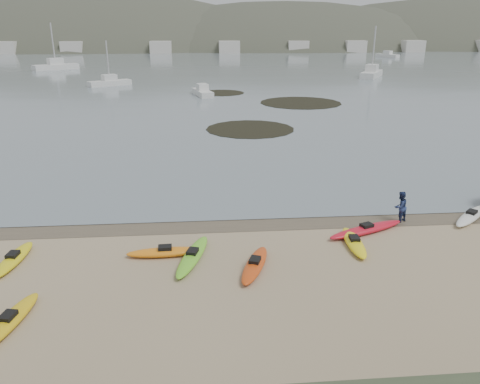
{
  "coord_description": "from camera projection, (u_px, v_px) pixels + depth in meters",
  "views": [
    {
      "loc": [
        -1.79,
        -21.35,
        9.18
      ],
      "look_at": [
        0.0,
        0.0,
        1.5
      ],
      "focal_mm": 35.0,
      "sensor_mm": 36.0,
      "label": 1
    }
  ],
  "objects": [
    {
      "name": "kelp_mats",
      "position": [
        268.0,
        107.0,
        55.12
      ],
      "size": [
        17.78,
        32.02,
        0.04
      ],
      "color": "black",
      "rests_on": "water"
    },
    {
      "name": "moored_boats",
      "position": [
        226.0,
        69.0,
        95.95
      ],
      "size": [
        94.2,
        82.56,
        1.31
      ],
      "color": "silver",
      "rests_on": "ground"
    },
    {
      "name": "ground",
      "position": [
        240.0,
        220.0,
        23.27
      ],
      "size": [
        600.0,
        600.0,
        0.0
      ],
      "primitive_type": "plane",
      "color": "tan",
      "rests_on": "ground"
    },
    {
      "name": "water",
      "position": [
        202.0,
        40.0,
        304.67
      ],
      "size": [
        1200.0,
        1200.0,
        0.0
      ],
      "primitive_type": "plane",
      "color": "slate",
      "rests_on": "ground"
    },
    {
      "name": "person_east",
      "position": [
        400.0,
        207.0,
        22.87
      ],
      "size": [
        0.95,
        0.87,
        1.57
      ],
      "primitive_type": "imported",
      "rotation": [
        0.0,
        0.0,
        3.61
      ],
      "color": "navy",
      "rests_on": "ground"
    },
    {
      "name": "far_town",
      "position": [
        222.0,
        47.0,
        159.08
      ],
      "size": [
        199.0,
        5.0,
        4.0
      ],
      "color": "beige",
      "rests_on": "ground"
    },
    {
      "name": "kayaks",
      "position": [
        250.0,
        251.0,
        19.76
      ],
      "size": [
        23.23,
        10.44,
        0.34
      ],
      "color": "yellow",
      "rests_on": "ground"
    },
    {
      "name": "far_hills",
      "position": [
        290.0,
        83.0,
        213.69
      ],
      "size": [
        550.0,
        135.0,
        80.0
      ],
      "color": "#384235",
      "rests_on": "ground"
    },
    {
      "name": "wet_sand",
      "position": [
        241.0,
        223.0,
        22.98
      ],
      "size": [
        60.0,
        60.0,
        0.0
      ],
      "primitive_type": "plane",
      "color": "brown",
      "rests_on": "ground"
    }
  ]
}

